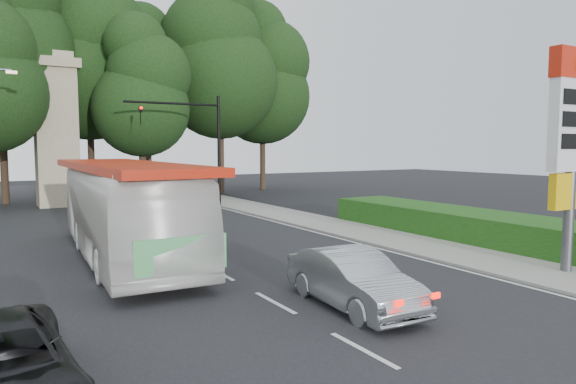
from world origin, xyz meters
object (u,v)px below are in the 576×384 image
traffic_signal_mast (199,135)px  sedan_silver (353,279)px  gas_station_pylon (573,130)px  transit_bus (125,211)px  monument (56,129)px

traffic_signal_mast → sedan_silver: 22.01m
gas_station_pylon → traffic_signal_mast: traffic_signal_mast is taller
gas_station_pylon → sedan_silver: size_ratio=1.60×
transit_bus → sedan_silver: transit_bus is taller
sedan_silver → gas_station_pylon: bearing=-1.8°
gas_station_pylon → transit_bus: gas_station_pylon is taller
gas_station_pylon → transit_bus: bearing=140.2°
gas_station_pylon → monument: size_ratio=0.68×
monument → transit_bus: monument is taller
sedan_silver → monument: bearing=101.1°
gas_station_pylon → monument: (-11.20, 28.01, 0.66)m
monument → transit_bus: bearing=-89.9°
traffic_signal_mast → transit_bus: size_ratio=0.59×
traffic_signal_mast → sedan_silver: traffic_signal_mast is taller
monument → gas_station_pylon: bearing=-68.2°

